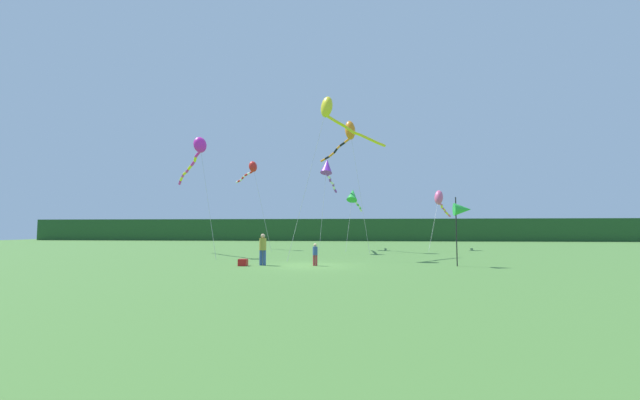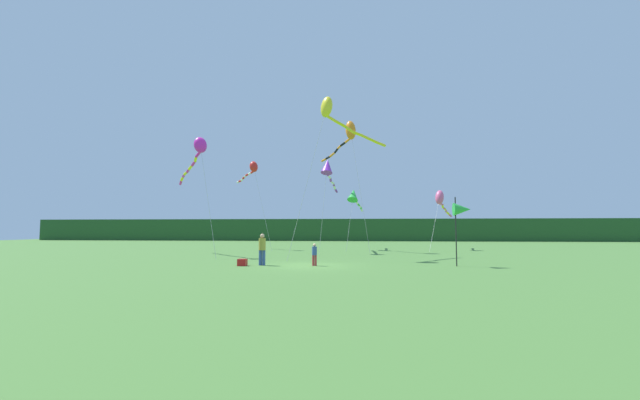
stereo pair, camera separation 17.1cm
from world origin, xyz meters
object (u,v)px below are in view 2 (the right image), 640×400
Objects in this scene: person_adult at (262,248)px; kite_green at (354,196)px; person_child at (314,253)px; kite_yellow at (333,112)px; kite_rainbow at (440,199)px; banner_flag_pole at (462,210)px; kite_purple at (328,169)px; kite_red at (252,169)px; kite_orange at (348,133)px; kite_magenta at (197,152)px; cooler_box at (242,262)px.

person_adult is 18.23m from kite_green.
person_adult is at bearing -105.47° from kite_green.
person_child is 0.11× the size of kite_yellow.
person_child is 0.15× the size of kite_rainbow.
kite_yellow reaches higher than person_adult.
kite_purple is (-8.18, 11.47, 4.08)m from banner_flag_pole.
kite_yellow reaches higher than kite_red.
kite_yellow reaches higher than banner_flag_pole.
kite_orange is 1.47× the size of kite_purple.
banner_flag_pole is 0.33× the size of kite_yellow.
kite_magenta is at bearing -151.48° from kite_rainbow.
cooler_box is at bearing -175.66° from banner_flag_pole.
kite_red reaches higher than kite_rainbow.
kite_magenta reaches higher than kite_green.
kite_green is at bearing 83.97° from kite_yellow.
kite_purple is at bearing -31.24° from kite_red.
kite_yellow is at bearing -95.43° from kite_orange.
cooler_box is 0.04× the size of kite_yellow.
kite_red is (-16.14, 16.30, 4.93)m from banner_flag_pole.
person_child is 8.28m from banner_flag_pole.
banner_flag_pole is 11.32m from kite_yellow.
kite_magenta is at bearing 144.27° from person_child.
banner_flag_pole is at bearing -34.37° from kite_yellow.
person_adult is 22.46m from kite_rainbow.
kite_red is at bearing 104.15° from cooler_box.
person_child is at bearing 6.28° from cooler_box.
kite_rainbow reaches higher than person_child.
kite_rainbow is at bearing 28.52° from kite_magenta.
kite_orange reaches higher than kite_red.
kite_yellow is at bearing -8.44° from kite_magenta.
kite_rainbow is at bearing 5.21° from kite_green.
kite_green is (-6.09, 16.60, 2.15)m from banner_flag_pole.
kite_red is at bearing 81.09° from kite_magenta.
kite_red reaches higher than cooler_box.
banner_flag_pole is 16.94m from kite_orange.
kite_red is 18.67m from kite_rainbow.
person_child is at bearing -96.17° from kite_green.
person_adult is 11.19m from kite_yellow.
banner_flag_pole is at bearing 4.34° from cooler_box.
kite_orange is (1.44, 14.13, 9.96)m from person_child.
person_child is 0.14× the size of kite_magenta.
person_adult is 11.02m from banner_flag_pole.
cooler_box is 0.12× the size of banner_flag_pole.
kite_magenta is at bearing 134.23° from person_adult.
kite_orange is 4.50m from kite_purple.
kite_magenta is (-1.53, -9.76, -0.17)m from kite_red.
person_adult is 0.15× the size of kite_orange.
kite_magenta is (-17.67, 6.54, 4.77)m from banner_flag_pole.
kite_yellow is at bearing -82.36° from kite_purple.
person_adult reaches higher than cooler_box.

